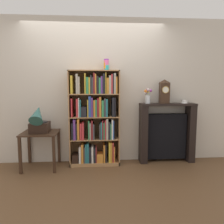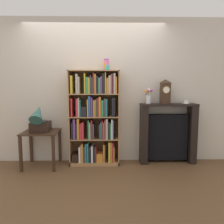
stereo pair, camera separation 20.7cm
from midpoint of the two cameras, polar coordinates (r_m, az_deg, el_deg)
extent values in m
cube|color=brown|center=(3.97, -3.04, -13.99)|extent=(7.85, 6.40, 0.02)
cube|color=beige|center=(4.05, -0.13, 5.44)|extent=(4.85, 0.08, 2.60)
cube|color=#A87A4C|center=(3.93, -9.27, -1.59)|extent=(0.02, 0.33, 1.66)
cube|color=#A87A4C|center=(3.91, 3.19, -1.56)|extent=(0.02, 0.33, 1.66)
cube|color=brown|center=(4.05, -2.99, -1.25)|extent=(0.87, 0.01, 1.66)
cube|color=#A87A4C|center=(3.86, -3.14, 10.56)|extent=(0.87, 0.33, 0.02)
cube|color=#A87A4C|center=(4.09, -2.99, -12.73)|extent=(0.87, 0.33, 0.06)
cube|color=black|center=(4.06, -7.90, -11.47)|extent=(0.10, 0.25, 0.14)
cube|color=white|center=(4.03, -6.71, -10.53)|extent=(0.03, 0.26, 0.28)
cube|color=orange|center=(4.02, -6.13, -10.25)|extent=(0.04, 0.25, 0.33)
cube|color=#424247|center=(4.03, -5.59, -10.54)|extent=(0.02, 0.26, 0.28)
cube|color=teal|center=(4.02, -5.19, -10.20)|extent=(0.03, 0.28, 0.33)
cube|color=teal|center=(4.01, -4.71, -10.15)|extent=(0.03, 0.26, 0.34)
cube|color=black|center=(4.02, -4.15, -10.52)|extent=(0.04, 0.27, 0.28)
cube|color=white|center=(4.02, -3.59, -10.53)|extent=(0.03, 0.26, 0.28)
cube|color=black|center=(4.00, -3.08, -10.73)|extent=(0.03, 0.22, 0.27)
cube|color=maroon|center=(3.99, -2.64, -10.63)|extent=(0.02, 0.22, 0.28)
cube|color=orange|center=(4.02, -1.68, -11.52)|extent=(0.11, 0.22, 0.15)
cube|color=orange|center=(4.00, -0.59, -10.42)|extent=(0.03, 0.23, 0.31)
cube|color=black|center=(3.99, -0.14, -10.42)|extent=(0.02, 0.22, 0.31)
cube|color=gold|center=(3.99, 0.78, -10.10)|extent=(0.03, 0.22, 0.36)
cube|color=orange|center=(4.00, 1.27, -10.08)|extent=(0.02, 0.24, 0.35)
cube|color=#C63338|center=(4.01, 1.66, -10.09)|extent=(0.02, 0.26, 0.35)
cube|color=orange|center=(4.00, 1.98, -10.67)|extent=(0.02, 0.22, 0.27)
cube|color=#A87A4C|center=(3.97, -3.03, -6.81)|extent=(0.83, 0.31, 0.02)
cube|color=black|center=(3.92, -8.62, -4.71)|extent=(0.03, 0.22, 0.30)
cube|color=#663884|center=(3.94, -8.02, -4.20)|extent=(0.04, 0.28, 0.35)
cube|color=black|center=(3.94, -7.52, -4.72)|extent=(0.02, 0.27, 0.28)
cube|color=orange|center=(3.91, -7.12, -4.23)|extent=(0.03, 0.24, 0.36)
cube|color=#C63338|center=(3.93, -6.50, -4.75)|extent=(0.03, 0.28, 0.28)
cube|color=#C63338|center=(3.92, -5.96, -4.67)|extent=(0.04, 0.26, 0.30)
cube|color=#388E56|center=(3.91, -4.49, -4.44)|extent=(0.02, 0.26, 0.33)
cube|color=#B2A893|center=(3.89, -4.13, -4.77)|extent=(0.02, 0.22, 0.29)
cube|color=maroon|center=(3.90, -3.68, -4.41)|extent=(0.02, 0.25, 0.33)
cube|color=#424247|center=(3.91, -3.26, -4.86)|extent=(0.02, 0.25, 0.27)
cube|color=#424247|center=(3.89, -1.68, -4.92)|extent=(0.02, 0.23, 0.27)
cube|color=teal|center=(3.92, -1.31, -4.60)|extent=(0.02, 0.28, 0.30)
cube|color=maroon|center=(3.91, -0.98, -4.37)|extent=(0.02, 0.28, 0.33)
cube|color=#388E56|center=(3.91, -0.65, -4.67)|extent=(0.02, 0.26, 0.29)
cube|color=#C63338|center=(3.91, -0.30, -4.37)|extent=(0.02, 0.27, 0.33)
cube|color=#B2A893|center=(3.91, 0.15, -4.20)|extent=(0.03, 0.27, 0.36)
cube|color=black|center=(3.91, 0.68, -4.57)|extent=(0.03, 0.25, 0.31)
cube|color=#388E56|center=(3.90, 1.09, -4.82)|extent=(0.02, 0.23, 0.28)
cube|color=white|center=(3.91, 1.45, -4.29)|extent=(0.02, 0.26, 0.35)
cube|color=#2D519E|center=(3.92, 1.77, -4.40)|extent=(0.02, 0.28, 0.33)
cube|color=#A87A4C|center=(3.89, -3.06, -1.15)|extent=(0.83, 0.31, 0.02)
cube|color=#C63338|center=(3.88, -8.71, 1.22)|extent=(0.02, 0.26, 0.31)
cube|color=#C63338|center=(3.86, -7.40, 1.17)|extent=(0.03, 0.23, 0.31)
cube|color=white|center=(3.87, -6.96, 1.31)|extent=(0.02, 0.27, 0.32)
cube|color=teal|center=(3.85, -6.64, 1.06)|extent=(0.02, 0.22, 0.29)
cube|color=black|center=(3.84, -5.75, 0.16)|extent=(0.09, 0.20, 0.17)
cube|color=gold|center=(3.86, -4.69, 1.11)|extent=(0.02, 0.28, 0.29)
cube|color=#2D519E|center=(3.84, -4.25, 1.52)|extent=(0.04, 0.25, 0.35)
cube|color=#663884|center=(3.85, -3.66, 1.37)|extent=(0.03, 0.27, 0.33)
cube|color=orange|center=(3.84, -3.13, 1.03)|extent=(0.03, 0.23, 0.29)
cube|color=#388E56|center=(3.84, -2.65, 1.09)|extent=(0.02, 0.24, 0.29)
cube|color=maroon|center=(3.83, -2.15, 1.25)|extent=(0.03, 0.22, 0.32)
cube|color=orange|center=(3.85, -1.60, 1.46)|extent=(0.04, 0.27, 0.34)
cube|color=#388E56|center=(3.85, -0.96, 1.02)|extent=(0.04, 0.27, 0.28)
cube|color=#424247|center=(3.84, -0.40, 1.25)|extent=(0.02, 0.25, 0.31)
cube|color=teal|center=(3.83, 0.09, 1.18)|extent=(0.03, 0.23, 0.31)
cube|color=black|center=(3.84, 1.69, 1.35)|extent=(0.03, 0.23, 0.33)
cube|color=black|center=(3.83, 2.16, 1.34)|extent=(0.02, 0.22, 0.33)
cube|color=#A87A4C|center=(3.85, -3.10, 4.68)|extent=(0.83, 0.31, 0.02)
cube|color=gold|center=(3.86, -8.72, 6.98)|extent=(0.03, 0.27, 0.30)
cube|color=#B2A893|center=(3.85, -7.41, 7.22)|extent=(0.03, 0.27, 0.33)
cube|color=#B2A893|center=(3.84, -6.92, 6.89)|extent=(0.03, 0.26, 0.28)
cube|color=gold|center=(3.84, -5.38, 7.31)|extent=(0.02, 0.26, 0.34)
cube|color=#388E56|center=(3.83, -4.84, 6.87)|extent=(0.04, 0.25, 0.28)
cube|color=gold|center=(3.83, -4.31, 6.83)|extent=(0.02, 0.26, 0.27)
cube|color=#424247|center=(3.82, -3.90, 7.13)|extent=(0.02, 0.23, 0.31)
cube|color=#424247|center=(3.83, -3.52, 6.84)|extent=(0.02, 0.27, 0.27)
cube|color=maroon|center=(3.82, -3.18, 7.40)|extent=(0.02, 0.24, 0.35)
cube|color=orange|center=(3.83, -2.74, 7.26)|extent=(0.02, 0.26, 0.33)
cube|color=black|center=(3.83, -2.24, 7.02)|extent=(0.03, 0.27, 0.30)
cube|color=#388E56|center=(3.82, -1.70, 6.80)|extent=(0.03, 0.24, 0.27)
cube|color=#663884|center=(3.81, -1.22, 6.99)|extent=(0.03, 0.24, 0.29)
cube|color=black|center=(3.83, -0.63, 7.33)|extent=(0.03, 0.27, 0.34)
cube|color=gold|center=(3.82, -0.14, 7.46)|extent=(0.02, 0.24, 0.35)
cube|color=orange|center=(3.82, 0.35, 6.80)|extent=(0.04, 0.25, 0.27)
cube|color=#B2A893|center=(3.83, 0.91, 7.09)|extent=(0.04, 0.26, 0.31)
cube|color=#C63338|center=(3.83, 1.40, 7.27)|extent=(0.02, 0.27, 0.33)
cube|color=black|center=(3.83, 1.75, 7.35)|extent=(0.02, 0.26, 0.34)
cube|color=#B2A893|center=(3.83, 2.14, 7.37)|extent=(0.03, 0.26, 0.34)
cube|color=orange|center=(3.81, 2.61, 6.94)|extent=(0.02, 0.22, 0.29)
cylinder|color=#28B2B7|center=(3.90, 0.12, 11.37)|extent=(0.08, 0.08, 0.10)
cylinder|color=red|center=(3.90, 0.11, 11.62)|extent=(0.08, 0.08, 0.10)
cylinder|color=orange|center=(3.90, 0.08, 11.87)|extent=(0.08, 0.08, 0.10)
cylinder|color=black|center=(3.91, 0.10, 12.12)|extent=(0.08, 0.08, 0.10)
cylinder|color=orange|center=(3.91, 0.08, 12.37)|extent=(0.08, 0.08, 0.10)
cylinder|color=pink|center=(3.91, 0.11, 12.62)|extent=(0.08, 0.08, 0.10)
cylinder|color=purple|center=(3.91, 0.10, 12.87)|extent=(0.08, 0.08, 0.10)
cube|color=#382316|center=(3.96, -16.53, -4.97)|extent=(0.59, 0.56, 0.02)
cube|color=#382316|center=(3.88, -21.16, -10.12)|extent=(0.04, 0.04, 0.60)
cube|color=#382316|center=(3.74, -13.38, -10.49)|extent=(0.04, 0.04, 0.60)
cube|color=#382316|center=(4.33, -18.93, -8.24)|extent=(0.04, 0.04, 0.60)
cube|color=#382316|center=(4.20, -11.97, -8.48)|extent=(0.04, 0.04, 0.60)
cube|color=black|center=(3.94, -16.58, -3.63)|extent=(0.30, 0.31, 0.17)
cylinder|color=black|center=(3.92, -16.62, -2.35)|extent=(0.26, 0.26, 0.01)
cylinder|color=#2D605B|center=(3.88, -16.81, -2.11)|extent=(0.03, 0.03, 0.06)
cone|color=#2D605B|center=(3.79, -17.19, -0.33)|extent=(0.22, 0.39, 0.37)
cube|color=black|center=(4.07, 15.89, 1.82)|extent=(1.00, 0.28, 0.04)
cube|color=black|center=(4.05, 9.65, -5.80)|extent=(0.12, 0.25, 1.04)
cube|color=black|center=(4.30, 21.28, -5.42)|extent=(0.12, 0.25, 1.04)
cube|color=black|center=(4.20, 15.45, -6.20)|extent=(0.72, 0.14, 0.83)
cube|color=#382316|center=(4.04, 15.04, 4.67)|extent=(0.17, 0.13, 0.36)
pyramid|color=#382316|center=(4.04, 15.14, 7.70)|extent=(0.17, 0.13, 0.07)
cylinder|color=silver|center=(3.97, 15.34, 5.56)|extent=(0.12, 0.01, 0.12)
torus|color=#B79347|center=(3.97, 15.36, 5.56)|extent=(0.13, 0.01, 0.13)
cylinder|color=silver|center=(3.97, 10.87, 3.20)|extent=(0.09, 0.09, 0.15)
cylinder|color=#4C753D|center=(3.96, 10.39, 3.60)|extent=(0.04, 0.02, 0.17)
sphere|color=silver|center=(3.96, 10.15, 4.85)|extent=(0.04, 0.04, 0.04)
cylinder|color=#4C753D|center=(3.96, 10.81, 3.97)|extent=(0.01, 0.01, 0.23)
sphere|color=#B24CB7|center=(3.97, 10.87, 5.60)|extent=(0.05, 0.05, 0.05)
cylinder|color=#4C753D|center=(3.99, 11.26, 3.89)|extent=(0.05, 0.04, 0.21)
sphere|color=#B24CB7|center=(4.01, 11.60, 5.42)|extent=(0.05, 0.05, 0.05)
cylinder|color=#4C753D|center=(3.96, 10.64, 3.83)|extent=(0.05, 0.02, 0.21)
sphere|color=orange|center=(3.96, 10.30, 5.31)|extent=(0.05, 0.05, 0.05)
cylinder|color=#4C753D|center=(3.98, 10.85, 3.80)|extent=(0.02, 0.03, 0.20)
sphere|color=yellow|center=(3.99, 10.92, 5.25)|extent=(0.05, 0.05, 0.05)
cylinder|color=#4C753D|center=(3.96, 10.83, 4.01)|extent=(0.02, 0.01, 0.23)
sphere|color=silver|center=(3.96, 10.96, 5.68)|extent=(0.05, 0.05, 0.05)
cylinder|color=#4C753D|center=(3.98, 10.68, 3.55)|extent=(0.04, 0.04, 0.17)
sphere|color=#B24CB7|center=(3.99, 10.39, 4.74)|extent=(0.04, 0.04, 0.04)
cylinder|color=white|center=(4.17, 19.93, 2.11)|extent=(0.13, 0.13, 0.01)
cylinder|color=white|center=(4.17, 19.95, 2.50)|extent=(0.09, 0.09, 0.05)
torus|color=white|center=(4.19, 20.64, 2.52)|extent=(0.04, 0.01, 0.04)
camera|label=1|loc=(0.10, -88.48, 0.19)|focal=35.32mm
camera|label=2|loc=(0.10, 91.52, -0.19)|focal=35.32mm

